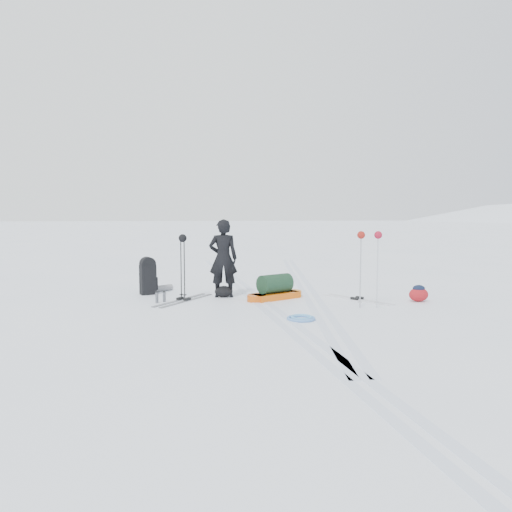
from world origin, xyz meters
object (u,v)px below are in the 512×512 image
Objects in this scene: expedition_rucksack at (150,277)px; ski_poles_black at (183,246)px; skier at (223,258)px; pulk_sled at (275,289)px.

ski_poles_black is at bearing -69.67° from expedition_rucksack.
skier reaches higher than pulk_sled.
skier is 1.22× the size of ski_poles_black.
expedition_rucksack is 0.61× the size of ski_poles_black.
expedition_rucksack reaches higher than pulk_sled.
pulk_sled is 2.17m from ski_poles_black.
ski_poles_black is at bearing 18.11° from skier.
pulk_sled is at bearing -24.52° from ski_poles_black.
ski_poles_black is (-0.87, -0.20, 0.29)m from skier.
pulk_sled is at bearing 164.61° from skier.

